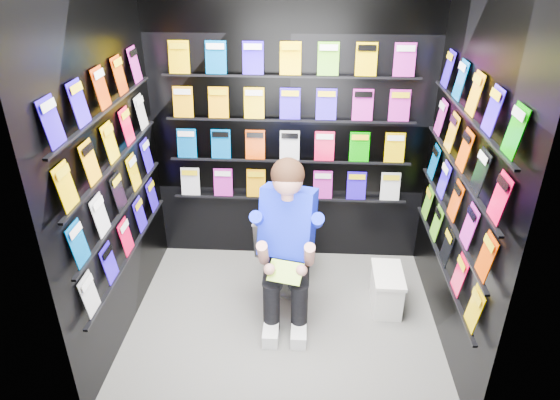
{
  "coord_description": "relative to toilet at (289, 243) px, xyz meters",
  "views": [
    {
      "loc": [
        0.15,
        -3.07,
        2.69
      ],
      "look_at": [
        -0.04,
        0.15,
        1.01
      ],
      "focal_mm": 32.0,
      "sensor_mm": 36.0,
      "label": 1
    }
  ],
  "objects": [
    {
      "name": "floor",
      "position": [
        -0.02,
        -0.59,
        -0.37
      ],
      "size": [
        2.4,
        2.4,
        0.0
      ],
      "primitive_type": "plane",
      "color": "slate",
      "rests_on": "ground"
    },
    {
      "name": "wall_back",
      "position": [
        -0.02,
        0.41,
        0.93
      ],
      "size": [
        2.4,
        0.04,
        2.6
      ],
      "primitive_type": "cube",
      "color": "black",
      "rests_on": "floor"
    },
    {
      "name": "wall_front",
      "position": [
        -0.02,
        -1.59,
        0.93
      ],
      "size": [
        2.4,
        0.04,
        2.6
      ],
      "primitive_type": "cube",
      "color": "black",
      "rests_on": "floor"
    },
    {
      "name": "wall_left",
      "position": [
        -1.22,
        -0.59,
        0.93
      ],
      "size": [
        0.04,
        2.0,
        2.6
      ],
      "primitive_type": "cube",
      "color": "black",
      "rests_on": "floor"
    },
    {
      "name": "wall_right",
      "position": [
        1.18,
        -0.59,
        0.93
      ],
      "size": [
        0.04,
        2.0,
        2.6
      ],
      "primitive_type": "cube",
      "color": "black",
      "rests_on": "floor"
    },
    {
      "name": "comics_back",
      "position": [
        -0.02,
        0.38,
        0.94
      ],
      "size": [
        2.1,
        0.06,
        1.37
      ],
      "primitive_type": null,
      "color": "#E84403",
      "rests_on": "wall_back"
    },
    {
      "name": "comics_left",
      "position": [
        -1.19,
        -0.59,
        0.94
      ],
      "size": [
        0.06,
        1.7,
        1.37
      ],
      "primitive_type": null,
      "color": "#E84403",
      "rests_on": "wall_left"
    },
    {
      "name": "comics_right",
      "position": [
        1.15,
        -0.59,
        0.94
      ],
      "size": [
        0.06,
        1.7,
        1.37
      ],
      "primitive_type": null,
      "color": "#E84403",
      "rests_on": "wall_right"
    },
    {
      "name": "toilet",
      "position": [
        0.0,
        0.0,
        0.0
      ],
      "size": [
        0.58,
        0.83,
        0.73
      ],
      "primitive_type": "imported",
      "rotation": [
        0.0,
        0.0,
        2.91
      ],
      "color": "white",
      "rests_on": "floor"
    },
    {
      "name": "longbox",
      "position": [
        0.81,
        -0.35,
        -0.22
      ],
      "size": [
        0.23,
        0.4,
        0.3
      ],
      "primitive_type": "cube",
      "rotation": [
        0.0,
        0.0,
        -0.02
      ],
      "color": "silver",
      "rests_on": "floor"
    },
    {
      "name": "longbox_lid",
      "position": [
        0.81,
        -0.35,
        -0.05
      ],
      "size": [
        0.25,
        0.42,
        0.03
      ],
      "primitive_type": "cube",
      "rotation": [
        0.0,
        0.0,
        -0.02
      ],
      "color": "silver",
      "rests_on": "longbox"
    },
    {
      "name": "reader",
      "position": [
        0.0,
        -0.38,
        0.42
      ],
      "size": [
        0.72,
        0.91,
        1.48
      ],
      "primitive_type": null,
      "rotation": [
        0.0,
        0.0,
        -0.24
      ],
      "color": "#091AEA",
      "rests_on": "toilet"
    },
    {
      "name": "held_comic",
      "position": [
        0.0,
        -0.73,
        0.21
      ],
      "size": [
        0.27,
        0.2,
        0.1
      ],
      "primitive_type": "cube",
      "rotation": [
        -0.96,
        0.0,
        -0.24
      ],
      "color": "green",
      "rests_on": "reader"
    }
  ]
}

